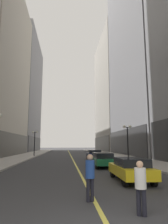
# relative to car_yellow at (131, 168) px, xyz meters

# --- Properties ---
(ground_plane) EXTENTS (200.00, 200.00, 0.00)m
(ground_plane) POSITION_rel_car_yellow_xyz_m (-2.65, 27.93, -0.72)
(ground_plane) COLOR #38383A
(sidewalk_left) EXTENTS (4.50, 78.00, 0.15)m
(sidewalk_left) POSITION_rel_car_yellow_xyz_m (-10.90, 27.93, -0.64)
(sidewalk_left) COLOR #ADA8A0
(sidewalk_left) RESTS_ON ground
(sidewalk_right) EXTENTS (4.50, 78.00, 0.15)m
(sidewalk_right) POSITION_rel_car_yellow_xyz_m (5.60, 27.93, -0.64)
(sidewalk_right) COLOR #ADA8A0
(sidewalk_right) RESTS_ON ground
(lane_centre_stripe) EXTENTS (0.16, 70.00, 0.01)m
(lane_centre_stripe) POSITION_rel_car_yellow_xyz_m (-2.65, 27.93, -0.71)
(lane_centre_stripe) COLOR #E5D64C
(lane_centre_stripe) RESTS_ON ground
(building_left_far) EXTENTS (13.33, 26.00, 36.59)m
(building_left_far) POSITION_rel_car_yellow_xyz_m (-19.71, 52.93, 17.51)
(building_left_far) COLOR gray
(building_left_far) RESTS_ON ground
(building_right_mid) EXTENTS (14.89, 24.00, 51.34)m
(building_right_mid) POSITION_rel_car_yellow_xyz_m (15.20, 27.43, 24.88)
(building_right_mid) COLOR gray
(building_right_mid) RESTS_ON ground
(building_right_far) EXTENTS (13.26, 26.00, 38.47)m
(building_right_far) POSITION_rel_car_yellow_xyz_m (14.38, 52.93, 18.44)
(building_right_far) COLOR #A8A399
(building_right_far) RESTS_ON ground
(car_yellow) EXTENTS (1.82, 4.29, 1.32)m
(car_yellow) POSITION_rel_car_yellow_xyz_m (0.00, 0.00, 0.00)
(car_yellow) COLOR yellow
(car_yellow) RESTS_ON ground
(car_green) EXTENTS (1.79, 4.81, 1.32)m
(car_green) POSITION_rel_car_yellow_xyz_m (-0.30, 7.37, 0.00)
(car_green) COLOR #196038
(car_green) RESTS_ON ground
(car_navy) EXTENTS (1.98, 4.15, 1.32)m
(car_navy) POSITION_rel_car_yellow_xyz_m (0.44, 17.84, 0.00)
(car_navy) COLOR #141E4C
(car_navy) RESTS_ON ground
(pedestrian_in_white_shirt) EXTENTS (0.47, 0.47, 1.58)m
(pedestrian_in_white_shirt) POSITION_rel_car_yellow_xyz_m (-1.50, -5.46, 0.20)
(pedestrian_in_white_shirt) COLOR black
(pedestrian_in_white_shirt) RESTS_ON ground
(pedestrian_in_blue_hoodie) EXTENTS (0.42, 0.42, 1.71)m
(pedestrian_in_blue_hoodie) POSITION_rel_car_yellow_xyz_m (-2.82, -3.84, 0.28)
(pedestrian_in_blue_hoodie) COLOR black
(pedestrian_in_blue_hoodie) RESTS_ON ground
(street_lamp_left_far) EXTENTS (1.06, 0.36, 4.43)m
(street_lamp_left_far) POSITION_rel_car_yellow_xyz_m (-9.05, 24.12, 2.54)
(street_lamp_left_far) COLOR black
(street_lamp_left_far) RESTS_ON ground
(street_lamp_right_mid) EXTENTS (1.06, 0.36, 4.43)m
(street_lamp_right_mid) POSITION_rel_car_yellow_xyz_m (3.75, 12.19, 2.54)
(street_lamp_right_mid) COLOR black
(street_lamp_right_mid) RESTS_ON ground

